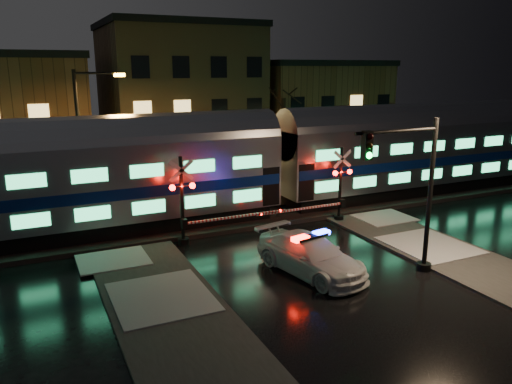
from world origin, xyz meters
TOP-DOWN VIEW (x-y plane):
  - ground at (0.00, 0.00)m, footprint 120.00×120.00m
  - ballast at (0.00, 5.00)m, footprint 90.00×4.20m
  - sidewalk_left at (-6.50, -6.00)m, footprint 4.00×20.00m
  - sidewalk_right at (6.50, -6.00)m, footprint 4.00×20.00m
  - building_mid at (2.00, 22.50)m, footprint 12.00×11.00m
  - building_right at (15.00, 22.00)m, footprint 12.00×10.00m
  - train at (2.40, 5.00)m, footprint 51.00×3.12m
  - police_car at (-0.21, -3.17)m, footprint 3.26×5.72m
  - crossing_signal_right at (4.67, 2.31)m, footprint 5.90×0.66m
  - crossing_signal_left at (-3.65, 2.31)m, footprint 6.15×0.67m
  - traffic_light at (3.29, -5.01)m, footprint 4.17×0.73m
  - streetlight at (-7.46, 9.00)m, footprint 2.77×0.29m

SIDE VIEW (x-z plane):
  - ground at x=0.00m, z-range 0.00..0.00m
  - sidewalk_left at x=-6.50m, z-range 0.00..0.12m
  - sidewalk_right at x=6.50m, z-range 0.00..0.12m
  - ballast at x=0.00m, z-range 0.00..0.24m
  - police_car at x=-0.21m, z-range -0.08..1.66m
  - crossing_signal_right at x=4.67m, z-range -0.36..3.82m
  - crossing_signal_left at x=-3.65m, z-range -0.37..3.98m
  - train at x=2.40m, z-range 0.42..6.35m
  - traffic_light at x=3.29m, z-range 0.20..6.66m
  - building_right at x=15.00m, z-range 0.00..8.50m
  - streetlight at x=-7.46m, z-range 0.63..8.91m
  - building_mid at x=2.00m, z-range 0.00..11.50m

